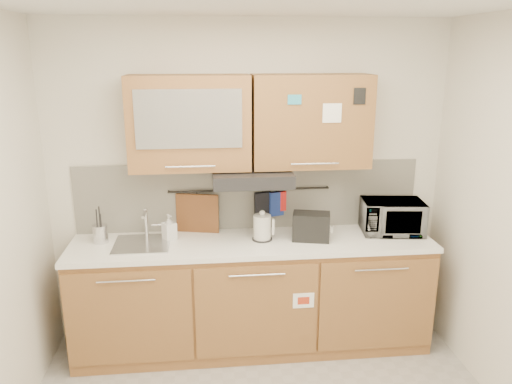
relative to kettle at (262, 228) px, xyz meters
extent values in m
plane|color=silver|center=(-0.08, 0.30, 0.28)|extent=(3.20, 0.00, 3.20)
cube|color=#A56C3A|center=(-0.08, 0.00, -0.58)|extent=(2.80, 0.60, 0.88)
cube|color=black|center=(-0.08, 0.00, -0.97)|extent=(2.80, 0.54, 0.10)
cube|color=#9B6737|center=(-1.01, -0.32, -0.55)|extent=(0.91, 0.02, 0.74)
cylinder|color=silver|center=(-1.01, -0.34, -0.24)|extent=(0.41, 0.01, 0.01)
cube|color=#9B6737|center=(-0.08, -0.32, -0.55)|extent=(0.91, 0.02, 0.74)
cylinder|color=silver|center=(-0.08, -0.34, -0.24)|extent=(0.41, 0.01, 0.01)
cube|color=#9B6737|center=(0.86, -0.32, -0.55)|extent=(0.91, 0.02, 0.74)
cylinder|color=silver|center=(0.86, -0.34, -0.24)|extent=(0.41, 0.01, 0.01)
cube|color=white|center=(-0.08, -0.01, -0.12)|extent=(2.82, 0.62, 0.04)
cube|color=silver|center=(-0.08, 0.28, 0.18)|extent=(2.80, 0.02, 0.56)
cube|color=#A56C3A|center=(-0.54, 0.12, 0.81)|extent=(0.90, 0.35, 0.70)
cube|color=silver|center=(-0.54, -0.06, 0.86)|extent=(0.76, 0.02, 0.42)
cube|color=#9B6737|center=(0.38, 0.12, 0.81)|extent=(0.90, 0.35, 0.70)
cube|color=white|center=(0.50, -0.06, 0.89)|extent=(0.14, 0.00, 0.14)
cube|color=black|center=(-0.08, 0.05, 0.40)|extent=(0.60, 0.46, 0.10)
cube|color=silver|center=(-0.93, 0.00, -0.10)|extent=(0.42, 0.40, 0.03)
cylinder|color=silver|center=(-0.91, 0.16, 0.02)|extent=(0.03, 0.03, 0.24)
cylinder|color=silver|center=(-0.91, 0.08, 0.12)|extent=(0.02, 0.18, 0.02)
cylinder|color=black|center=(-0.08, 0.25, 0.24)|extent=(1.30, 0.02, 0.02)
cylinder|color=silver|center=(-1.25, 0.07, -0.02)|extent=(0.15, 0.15, 0.14)
cylinder|color=black|center=(-1.27, 0.08, 0.04)|extent=(0.01, 0.01, 0.27)
cylinder|color=black|center=(-1.23, 0.06, 0.02)|extent=(0.01, 0.01, 0.24)
cylinder|color=black|center=(-1.25, 0.09, 0.05)|extent=(0.01, 0.01, 0.29)
cylinder|color=black|center=(-1.26, 0.05, 0.01)|extent=(0.01, 0.01, 0.21)
cylinder|color=silver|center=(0.00, 0.00, 0.01)|extent=(0.16, 0.16, 0.20)
sphere|color=silver|center=(0.00, 0.00, 0.12)|extent=(0.05, 0.05, 0.05)
cube|color=silver|center=(0.08, -0.02, 0.01)|extent=(0.02, 0.03, 0.13)
cylinder|color=black|center=(0.00, 0.00, -0.09)|extent=(0.16, 0.16, 0.01)
cube|color=black|center=(0.38, -0.04, 0.01)|extent=(0.32, 0.23, 0.22)
cube|color=black|center=(0.33, -0.02, 0.11)|extent=(0.11, 0.14, 0.01)
cube|color=black|center=(0.43, -0.05, 0.11)|extent=(0.11, 0.14, 0.01)
imported|color=#999999|center=(1.06, 0.05, 0.04)|extent=(0.52, 0.38, 0.27)
imported|color=#999999|center=(-0.72, 0.08, 0.01)|extent=(0.13, 0.13, 0.20)
cube|color=brown|center=(-0.50, 0.23, 0.01)|extent=(0.34, 0.10, 0.43)
cube|color=navy|center=(0.14, 0.23, 0.12)|extent=(0.12, 0.06, 0.20)
cube|color=black|center=(0.03, 0.23, 0.12)|extent=(0.14, 0.07, 0.22)
cube|color=red|center=(0.16, 0.23, 0.14)|extent=(0.13, 0.05, 0.16)
camera|label=1|loc=(-0.43, -3.64, 1.33)|focal=35.00mm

